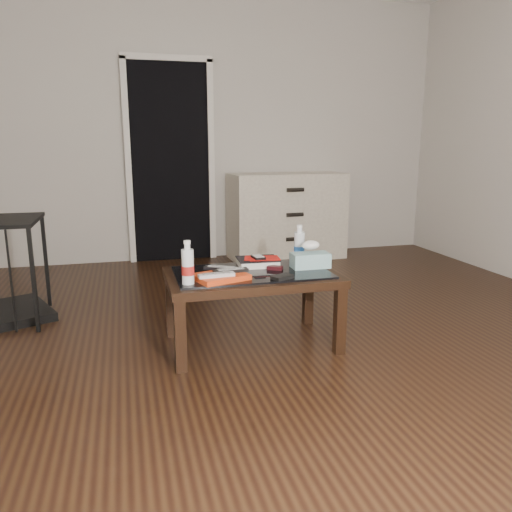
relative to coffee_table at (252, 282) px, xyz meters
The scene contains 17 objects.
ground 0.43m from the coffee_table, ahead, with size 5.00×5.00×0.00m, color black.
room_shell 1.23m from the coffee_table, ahead, with size 5.00×5.00×5.00m.
doorway 2.54m from the coffee_table, 95.29° to the left, with size 0.90×0.08×2.07m.
coffee_table is the anchor object (origin of this frame).
dresser 2.42m from the coffee_table, 66.74° to the left, with size 1.23×0.58×0.90m.
magazines 0.26m from the coffee_table, 149.21° to the right, with size 0.28×0.21×0.03m, color red.
remote_silver 0.32m from the coffee_table, 144.42° to the right, with size 0.20×0.05×0.02m, color #B9BABE.
remote_black_front 0.21m from the coffee_table, 146.15° to the right, with size 0.20×0.05×0.02m, color black.
remote_black_back 0.22m from the coffee_table, behind, with size 0.20×0.05×0.02m, color black.
textbook 0.17m from the coffee_table, 61.09° to the left, with size 0.25×0.20×0.05m, color black.
dvd_mailers 0.19m from the coffee_table, 56.28° to the left, with size 0.19×0.14×0.01m, color #BB120C.
ipod 0.18m from the coffee_table, 57.25° to the left, with size 0.06×0.10×0.02m, color black.
flip_phone 0.17m from the coffee_table, ahead, with size 0.09×0.05×0.02m, color black.
wallet 0.25m from the coffee_table, 57.95° to the right, with size 0.12×0.07×0.02m, color black.
water_bottle_left 0.47m from the coffee_table, 157.05° to the right, with size 0.07×0.07×0.24m, color silver.
water_bottle_right 0.44m from the coffee_table, 25.86° to the left, with size 0.07×0.07×0.24m, color silver.
tissue_box 0.39m from the coffee_table, ahead, with size 0.23×0.12×0.09m, color teal.
Camera 1 is at (-0.88, -2.76, 1.20)m, focal length 35.00 mm.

